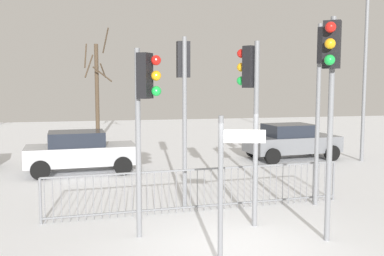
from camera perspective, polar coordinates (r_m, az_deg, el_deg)
ground_plane at (r=8.86m, az=5.28°, el=-15.15°), size 60.00×60.00×0.00m
traffic_light_foreground_left at (r=8.89m, az=-6.13°, el=3.59°), size 0.50×0.43×3.86m
traffic_light_rear_right at (r=8.96m, az=17.42°, el=6.11°), size 0.44×0.49×4.44m
traffic_light_foreground_right at (r=9.78m, az=7.57°, el=4.66°), size 0.43×0.50×4.06m
traffic_light_mid_right at (r=11.67m, az=16.54°, el=6.73°), size 0.38×0.54×4.65m
traffic_light_mid_left at (r=11.22m, az=-1.11°, el=5.75°), size 0.32×0.57×4.30m
direction_sign_post at (r=7.58m, az=4.24°, el=-7.01°), size 0.77×0.26×2.63m
pedestrian_guard_railing at (r=11.07m, az=1.14°, el=-7.84°), size 7.59×0.52×1.07m
car_silver_mid at (r=16.17m, az=-14.19°, el=-2.90°), size 3.90×2.13×1.47m
car_grey_trailing at (r=18.89m, az=12.65°, el=-1.63°), size 3.93×2.20×1.47m
street_lamp at (r=19.22m, az=21.49°, el=10.45°), size 0.36×0.36×8.12m
bare_tree_centre at (r=24.72m, az=-12.13°, el=5.04°), size 1.48×1.52×6.10m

